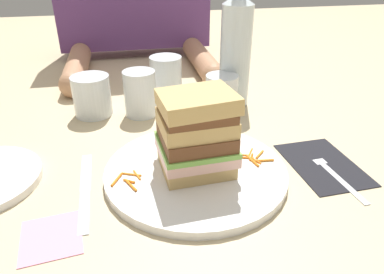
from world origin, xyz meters
TOP-DOWN VIEW (x-y plane):
  - ground_plane at (0.00, 0.00)m, footprint 3.00×3.00m
  - main_plate at (-0.01, -0.01)m, footprint 0.29×0.29m
  - sandwich at (-0.01, -0.01)m, footprint 0.12×0.11m
  - carrot_shred_0 at (-0.10, -0.01)m, footprint 0.01×0.03m
  - carrot_shred_1 at (-0.11, -0.04)m, footprint 0.02×0.03m
  - carrot_shred_2 at (-0.11, -0.01)m, footprint 0.03×0.02m
  - carrot_shred_3 at (-0.11, -0.03)m, footprint 0.02×0.01m
  - carrot_shred_4 at (-0.13, -0.02)m, footprint 0.02×0.03m
  - carrot_shred_5 at (0.08, 0.00)m, footprint 0.02×0.01m
  - carrot_shred_6 at (0.09, 0.01)m, footprint 0.02×0.03m
  - carrot_shred_7 at (0.11, -0.01)m, footprint 0.03×0.01m
  - carrot_shred_8 at (0.09, -0.01)m, footprint 0.01×0.02m
  - carrot_shred_9 at (0.08, 0.01)m, footprint 0.03×0.01m
  - carrot_shred_10 at (0.11, 0.01)m, footprint 0.02×0.02m
  - carrot_shred_11 at (0.09, -0.01)m, footprint 0.01×0.03m
  - carrot_shred_12 at (0.09, 0.00)m, footprint 0.01×0.02m
  - napkin_dark at (0.21, -0.02)m, footprint 0.11×0.16m
  - fork at (0.21, -0.05)m, footprint 0.03×0.17m
  - knife at (-0.18, -0.02)m, footprint 0.02×0.20m
  - juice_glass at (0.10, 0.21)m, footprint 0.07×0.07m
  - water_bottle at (0.14, 0.26)m, footprint 0.07×0.07m
  - empty_tumbler_0 at (-0.08, 0.24)m, footprint 0.07×0.07m
  - empty_tumbler_1 at (-0.01, 0.33)m, footprint 0.08×0.08m
  - empty_tumbler_2 at (-0.18, 0.26)m, footprint 0.08×0.08m
  - napkin_pink at (-0.22, -0.11)m, footprint 0.08×0.09m

SIDE VIEW (x-z plane):
  - ground_plane at x=0.00m, z-range 0.00..0.00m
  - napkin_pink at x=-0.22m, z-range 0.00..0.00m
  - napkin_dark at x=0.21m, z-range 0.00..0.00m
  - knife at x=-0.18m, z-range 0.00..0.00m
  - fork at x=0.21m, z-range 0.00..0.01m
  - main_plate at x=-0.01m, z-range 0.00..0.01m
  - carrot_shred_6 at x=0.09m, z-range 0.01..0.02m
  - carrot_shred_9 at x=0.08m, z-range 0.01..0.02m
  - carrot_shred_0 at x=-0.10m, z-range 0.01..0.02m
  - carrot_shred_8 at x=0.09m, z-range 0.01..0.02m
  - carrot_shred_5 at x=0.08m, z-range 0.01..0.02m
  - carrot_shred_2 at x=-0.11m, z-range 0.01..0.02m
  - carrot_shred_12 at x=0.09m, z-range 0.01..0.02m
  - carrot_shred_3 at x=-0.11m, z-range 0.01..0.02m
  - carrot_shred_11 at x=0.09m, z-range 0.01..0.02m
  - carrot_shred_10 at x=0.11m, z-range 0.01..0.02m
  - carrot_shred_1 at x=-0.11m, z-range 0.01..0.02m
  - carrot_shred_4 at x=-0.13m, z-range 0.01..0.02m
  - carrot_shred_7 at x=0.11m, z-range 0.01..0.02m
  - juice_glass at x=0.10m, z-range 0.00..0.08m
  - empty_tumbler_2 at x=-0.18m, z-range 0.00..0.09m
  - empty_tumbler_1 at x=-0.01m, z-range 0.00..0.10m
  - empty_tumbler_0 at x=-0.08m, z-range 0.00..0.10m
  - sandwich at x=-0.01m, z-range 0.01..0.14m
  - water_bottle at x=0.14m, z-range -0.01..0.26m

